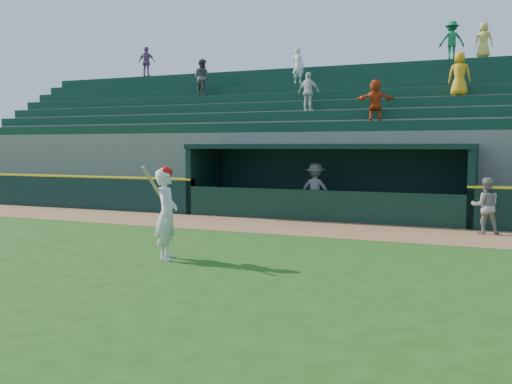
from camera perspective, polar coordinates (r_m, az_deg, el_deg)
ground at (r=12.30m, az=-2.93°, el=-6.60°), size 120.00×120.00×0.00m
warning_track at (r=16.78m, az=4.42°, el=-3.57°), size 40.00×3.00×0.01m
field_wall_left at (r=24.77m, az=-22.16°, el=0.13°), size 15.50×0.30×1.20m
wall_stripe_left at (r=24.73m, az=-22.20°, el=1.58°), size 15.50×0.32×0.06m
dugout_player_front at (r=16.69m, az=21.97°, el=-1.30°), size 0.84×0.71×1.54m
dugout_player_inside at (r=19.49m, az=5.99°, el=0.24°), size 1.18×0.68×1.82m
dugout at (r=19.60m, az=7.34°, el=1.56°), size 9.40×2.80×2.46m
stands at (r=24.01m, az=10.34°, el=4.56°), size 34.50×6.29×7.57m
batter_at_plate at (r=12.16m, az=-8.95°, el=-2.07°), size 0.68×0.86×1.99m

